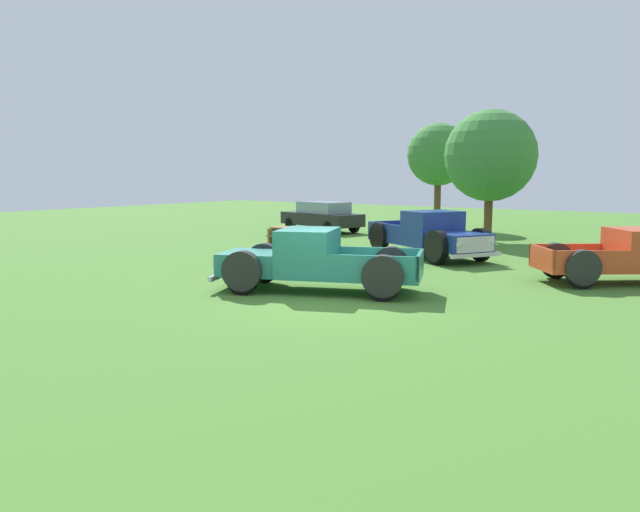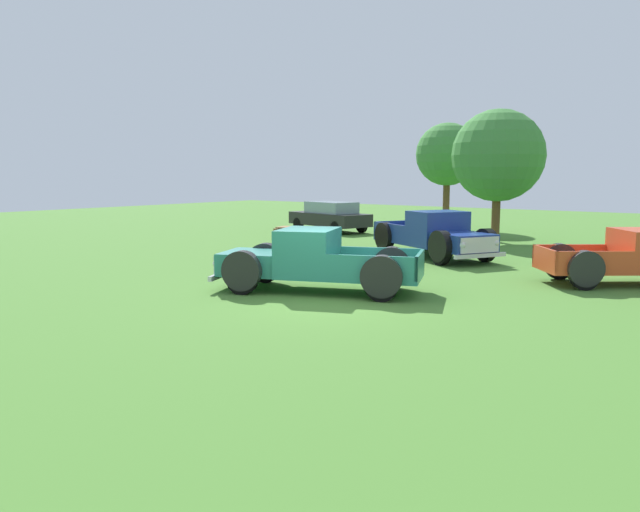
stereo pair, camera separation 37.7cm
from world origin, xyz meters
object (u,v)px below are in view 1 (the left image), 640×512
(pickup_truck_behind_right, at_px, (639,257))
(picnic_table, at_px, (293,234))
(pickup_truck_behind_left, at_px, (433,236))
(sedan_distant_a, at_px, (322,216))
(pickup_truck_foreground, at_px, (306,261))
(oak_tree_west, at_px, (490,156))
(oak_tree_center, at_px, (438,155))

(pickup_truck_behind_right, height_order, picnic_table, pickup_truck_behind_right)
(pickup_truck_behind_left, distance_m, picnic_table, 6.23)
(sedan_distant_a, bearing_deg, pickup_truck_behind_left, -33.34)
(pickup_truck_foreground, bearing_deg, oak_tree_west, 91.75)
(pickup_truck_foreground, relative_size, pickup_truck_behind_left, 0.97)
(pickup_truck_behind_right, bearing_deg, pickup_truck_behind_left, 167.99)
(picnic_table, bearing_deg, sedan_distant_a, 115.07)
(pickup_truck_behind_right, height_order, oak_tree_center, oak_tree_center)
(pickup_truck_behind_right, distance_m, picnic_table, 13.03)
(oak_tree_center, bearing_deg, pickup_truck_behind_left, -65.72)
(oak_tree_center, bearing_deg, pickup_truck_behind_right, -46.88)
(pickup_truck_behind_left, xyz_separation_m, oak_tree_center, (-5.01, 11.11, 3.17))
(pickup_truck_behind_right, bearing_deg, oak_tree_center, 133.12)
(pickup_truck_behind_left, bearing_deg, picnic_table, -179.55)
(pickup_truck_behind_right, distance_m, oak_tree_center, 17.50)
(sedan_distant_a, relative_size, oak_tree_west, 0.86)
(sedan_distant_a, bearing_deg, oak_tree_center, 52.32)
(pickup_truck_foreground, bearing_deg, pickup_truck_behind_left, 90.46)
(pickup_truck_behind_right, distance_m, oak_tree_west, 10.91)
(pickup_truck_behind_left, relative_size, sedan_distant_a, 1.15)
(pickup_truck_foreground, relative_size, pickup_truck_behind_right, 1.13)
(pickup_truck_foreground, xyz_separation_m, pickup_truck_behind_right, (6.67, 6.16, -0.05))
(pickup_truck_behind_left, relative_size, picnic_table, 2.69)
(pickup_truck_foreground, height_order, pickup_truck_behind_right, pickup_truck_foreground)
(sedan_distant_a, distance_m, oak_tree_west, 9.14)
(pickup_truck_foreground, xyz_separation_m, sedan_distant_a, (-9.08, 13.53, 0.05))
(oak_tree_west, distance_m, oak_tree_center, 6.71)
(pickup_truck_foreground, relative_size, sedan_distant_a, 1.11)
(pickup_truck_foreground, relative_size, oak_tree_west, 0.96)
(pickup_truck_foreground, bearing_deg, picnic_table, 129.77)
(pickup_truck_behind_right, height_order, sedan_distant_a, sedan_distant_a)
(picnic_table, relative_size, oak_tree_west, 0.37)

